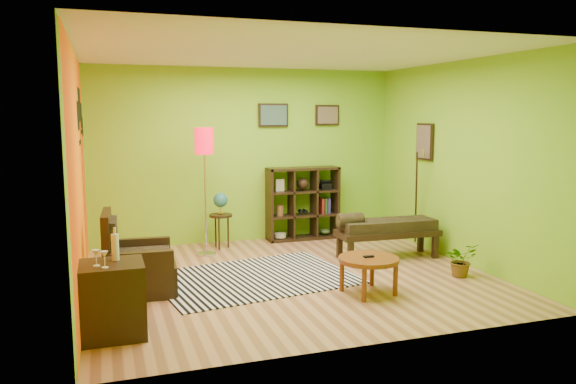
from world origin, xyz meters
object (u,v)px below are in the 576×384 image
object	(u,v)px
armchair	(135,268)
potted_plant	(461,263)
cube_shelf	(304,203)
coffee_table	(369,262)
bench	(385,228)
floor_lamp	(204,153)
side_cabinet	(112,299)
globe_table	(221,206)

from	to	relation	value
armchair	potted_plant	world-z (taller)	armchair
cube_shelf	potted_plant	distance (m)	2.96
coffee_table	bench	size ratio (longest dim) A/B	0.46
floor_lamp	coffee_table	bearing A→B (deg)	-58.33
coffee_table	floor_lamp	world-z (taller)	floor_lamp
side_cabinet	cube_shelf	bearing A→B (deg)	46.84
coffee_table	cube_shelf	bearing A→B (deg)	84.73
coffee_table	side_cabinet	size ratio (longest dim) A/B	0.69
armchair	floor_lamp	world-z (taller)	floor_lamp
side_cabinet	cube_shelf	size ratio (longest dim) A/B	0.85
bench	potted_plant	distance (m)	1.26
armchair	side_cabinet	distance (m)	1.31
floor_lamp	potted_plant	bearing A→B (deg)	-36.11
armchair	bench	distance (m)	3.55
floor_lamp	cube_shelf	xyz separation A→B (m)	(1.74, 0.57, -0.92)
globe_table	cube_shelf	bearing A→B (deg)	8.43
side_cabinet	cube_shelf	distance (m)	4.56
side_cabinet	bench	world-z (taller)	side_cabinet
side_cabinet	bench	distance (m)	4.19
floor_lamp	globe_table	distance (m)	0.97
side_cabinet	globe_table	bearing A→B (deg)	61.71
cube_shelf	potted_plant	size ratio (longest dim) A/B	2.76
armchair	bench	bearing A→B (deg)	7.94
armchair	side_cabinet	size ratio (longest dim) A/B	0.95
armchair	floor_lamp	distance (m)	2.21
side_cabinet	cube_shelf	xyz separation A→B (m)	(3.11, 3.32, 0.25)
globe_table	cube_shelf	xyz separation A→B (m)	(1.44, 0.21, -0.06)
armchair	coffee_table	bearing A→B (deg)	-19.31
cube_shelf	bench	size ratio (longest dim) A/B	0.79
globe_table	armchair	bearing A→B (deg)	-127.22
coffee_table	potted_plant	distance (m)	1.48
cube_shelf	bench	distance (m)	1.70
coffee_table	cube_shelf	xyz separation A→B (m)	(0.27, 2.94, 0.23)
armchair	side_cabinet	world-z (taller)	side_cabinet
bench	potted_plant	bearing A→B (deg)	-66.59
armchair	cube_shelf	xyz separation A→B (m)	(2.83, 2.04, 0.31)
side_cabinet	floor_lamp	xyz separation A→B (m)	(1.38, 2.75, 1.16)
cube_shelf	armchair	bearing A→B (deg)	-144.18
globe_table	cube_shelf	world-z (taller)	cube_shelf
coffee_table	floor_lamp	bearing A→B (deg)	121.67
floor_lamp	globe_table	size ratio (longest dim) A/B	2.16
floor_lamp	bench	bearing A→B (deg)	-22.23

